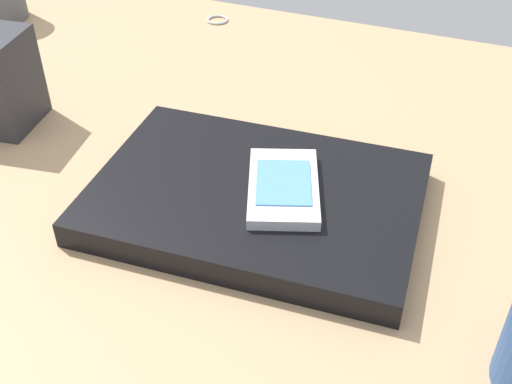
{
  "coord_description": "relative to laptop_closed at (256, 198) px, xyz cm",
  "views": [
    {
      "loc": [
        26.26,
        -48.82,
        41.97
      ],
      "look_at": [
        8.95,
        -5.29,
        5.0
      ],
      "focal_mm": 44.99,
      "sensor_mm": 36.0,
      "label": 1
    }
  ],
  "objects": [
    {
      "name": "cell_phone_on_laptop",
      "position": [
        2.57,
        0.3,
        1.84
      ],
      "size": [
        9.66,
        12.37,
        1.19
      ],
      "color": "silver",
      "rests_on": "laptop_closed"
    },
    {
      "name": "desk_surface",
      "position": [
        -8.95,
        5.29,
        -2.78
      ],
      "size": [
        120.0,
        80.0,
        3.0
      ],
      "primitive_type": "cube",
      "color": "tan",
      "rests_on": "ground"
    },
    {
      "name": "laptop_closed",
      "position": [
        0.0,
        0.0,
        0.0
      ],
      "size": [
        31.34,
        22.85,
        2.56
      ],
      "primitive_type": "cube",
      "rotation": [
        0.0,
        0.0,
        0.06
      ],
      "color": "black",
      "rests_on": "desk_surface"
    },
    {
      "name": "key_ring",
      "position": [
        -21.43,
        38.39,
        -1.1
      ],
      "size": [
        3.19,
        3.19,
        0.36
      ],
      "primitive_type": "torus",
      "color": "silver",
      "rests_on": "desk_surface"
    }
  ]
}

